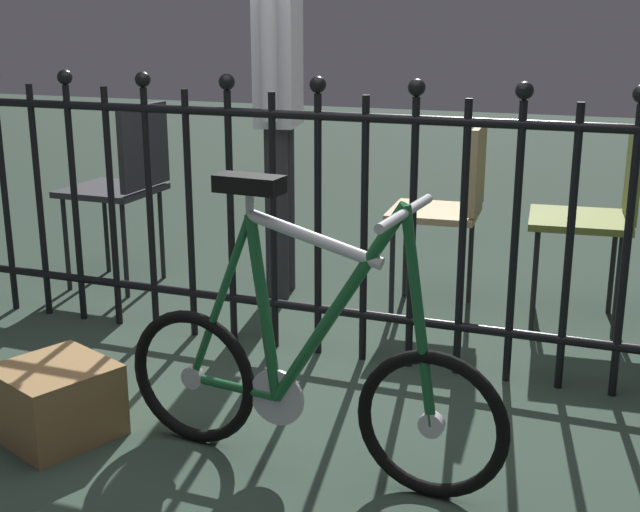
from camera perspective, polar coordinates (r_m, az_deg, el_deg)
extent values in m
plane|color=#2B3D31|center=(2.91, -3.41, -11.29)|extent=(20.00, 20.00, 0.00)
cylinder|color=black|center=(4.11, -20.43, 3.58)|extent=(0.03, 0.03, 1.05)
cylinder|color=black|center=(3.99, -18.36, 3.42)|extent=(0.03, 0.03, 1.05)
cylinder|color=black|center=(3.87, -16.16, 3.25)|extent=(0.03, 0.03, 1.05)
sphere|color=black|center=(3.80, -16.81, 11.45)|extent=(0.06, 0.06, 0.06)
cylinder|color=black|center=(3.76, -13.83, 3.07)|extent=(0.03, 0.03, 1.05)
cylinder|color=black|center=(3.66, -11.36, 2.86)|extent=(0.03, 0.03, 1.05)
sphere|color=black|center=(3.58, -11.85, 11.55)|extent=(0.06, 0.06, 0.06)
cylinder|color=black|center=(3.56, -8.76, 2.64)|extent=(0.03, 0.03, 1.05)
cylinder|color=black|center=(3.47, -6.02, 2.40)|extent=(0.03, 0.03, 1.05)
sphere|color=black|center=(3.39, -6.29, 11.57)|extent=(0.06, 0.06, 0.06)
cylinder|color=black|center=(3.39, -3.15, 2.15)|extent=(0.03, 0.03, 1.05)
cylinder|color=black|center=(3.32, -0.14, 1.88)|extent=(0.03, 0.03, 1.05)
sphere|color=black|center=(3.24, -0.15, 11.46)|extent=(0.06, 0.06, 0.06)
cylinder|color=black|center=(3.26, 2.99, 1.59)|extent=(0.03, 0.03, 1.05)
cylinder|color=black|center=(3.21, 6.22, 1.28)|extent=(0.03, 0.03, 1.05)
sphere|color=black|center=(3.12, 6.53, 11.20)|extent=(0.06, 0.06, 0.06)
cylinder|color=black|center=(3.17, 9.55, 0.96)|extent=(0.03, 0.03, 1.05)
cylinder|color=black|center=(3.14, 12.96, 0.64)|extent=(0.03, 0.03, 1.05)
sphere|color=black|center=(3.05, 13.60, 10.77)|extent=(0.06, 0.06, 0.06)
cylinder|color=black|center=(3.12, 16.41, 0.30)|extent=(0.03, 0.03, 1.05)
cylinder|color=black|center=(3.11, 19.90, -0.04)|extent=(0.03, 0.03, 1.05)
cylinder|color=black|center=(3.39, 1.10, -3.73)|extent=(3.97, 0.04, 0.04)
cylinder|color=black|center=(3.22, 1.17, 9.37)|extent=(3.97, 0.04, 0.04)
torus|color=black|center=(2.74, -8.54, -8.07)|extent=(0.45, 0.07, 0.44)
cylinder|color=silver|center=(2.74, -8.54, -8.07)|extent=(0.07, 0.03, 0.07)
torus|color=black|center=(2.44, 7.52, -11.19)|extent=(0.45, 0.07, 0.44)
cylinder|color=silver|center=(2.44, 7.52, -11.19)|extent=(0.07, 0.03, 0.07)
cylinder|color=#19592D|center=(2.41, 1.14, -3.50)|extent=(0.42, 0.06, 0.65)
cylinder|color=silver|center=(2.38, -0.40, 1.18)|extent=(0.42, 0.06, 0.13)
cylinder|color=#19592D|center=(2.52, -3.80, -3.52)|extent=(0.12, 0.04, 0.57)
cylinder|color=#19592D|center=(2.67, -5.80, -8.76)|extent=(0.30, 0.05, 0.04)
cylinder|color=#19592D|center=(2.58, -6.73, -2.93)|extent=(0.24, 0.04, 0.56)
cylinder|color=#19592D|center=(2.33, 6.68, -4.17)|extent=(0.13, 0.04, 0.62)
cylinder|color=silver|center=(2.26, 5.78, 3.17)|extent=(0.03, 0.03, 0.02)
cylinder|color=silver|center=(2.26, 5.77, 2.92)|extent=(0.05, 0.40, 0.03)
cylinder|color=silver|center=(2.45, -4.75, 3.60)|extent=(0.03, 0.03, 0.07)
cube|color=black|center=(2.44, -4.78, 4.86)|extent=(0.21, 0.10, 0.05)
cylinder|color=silver|center=(2.61, -2.92, -9.47)|extent=(0.18, 0.02, 0.18)
cylinder|color=black|center=(3.75, 14.24, -1.66)|extent=(0.02, 0.02, 0.46)
cylinder|color=black|center=(4.08, 14.35, -0.28)|extent=(0.02, 0.02, 0.46)
cylinder|color=black|center=(3.77, 19.40, -2.02)|extent=(0.02, 0.02, 0.46)
cylinder|color=black|center=(4.09, 19.10, -0.61)|extent=(0.02, 0.02, 0.46)
cube|color=olive|center=(3.86, 17.06, 2.34)|extent=(0.47, 0.47, 0.03)
cube|color=olive|center=(3.83, 20.32, 5.09)|extent=(0.07, 0.40, 0.36)
cylinder|color=black|center=(3.83, 4.87, -0.91)|extent=(0.02, 0.02, 0.45)
cylinder|color=black|center=(4.13, 5.78, 0.29)|extent=(0.02, 0.02, 0.45)
cylinder|color=black|center=(3.78, 9.52, -1.29)|extent=(0.02, 0.02, 0.45)
cylinder|color=black|center=(4.08, 10.10, -0.05)|extent=(0.02, 0.02, 0.45)
cube|color=tan|center=(3.89, 7.70, 2.93)|extent=(0.42, 0.42, 0.03)
cube|color=tan|center=(3.83, 10.58, 5.86)|extent=(0.06, 0.37, 0.37)
cylinder|color=black|center=(4.38, -16.71, 0.78)|extent=(0.02, 0.02, 0.47)
cylinder|color=black|center=(4.65, -14.21, 1.80)|extent=(0.02, 0.02, 0.47)
cylinder|color=black|center=(4.19, -13.00, 0.37)|extent=(0.02, 0.02, 0.47)
cylinder|color=black|center=(4.47, -10.62, 1.45)|extent=(0.02, 0.02, 0.47)
cube|color=#2D2D33|center=(4.36, -13.85, 4.33)|extent=(0.43, 0.43, 0.03)
cube|color=#2D2D33|center=(4.21, -11.77, 7.24)|extent=(0.03, 0.40, 0.40)
cylinder|color=#2D2D33|center=(4.03, -2.93, 2.75)|extent=(0.11, 0.11, 0.83)
cylinder|color=#2D2D33|center=(4.18, -2.47, 3.24)|extent=(0.11, 0.11, 0.83)
cube|color=silver|center=(4.01, -2.83, 12.94)|extent=(0.24, 0.33, 0.59)
cylinder|color=silver|center=(3.81, -3.49, 13.23)|extent=(0.08, 0.08, 0.56)
cylinder|color=silver|center=(4.20, -2.24, 13.48)|extent=(0.08, 0.08, 0.56)
cube|color=olive|center=(2.92, -17.32, -9.30)|extent=(0.43, 0.43, 0.24)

